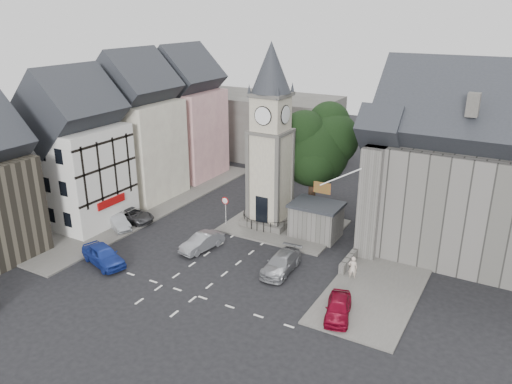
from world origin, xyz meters
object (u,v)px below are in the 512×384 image
Objects in this scene: pedestrian at (353,268)px; clock_tower at (270,138)px; car_west_blue at (103,255)px; stone_shelter at (316,220)px; car_east_red at (338,308)px.

clock_tower is at bearing -49.53° from pedestrian.
stone_shelter is at bearing -26.53° from car_west_blue.
car_west_blue is 2.45× the size of pedestrian.
car_west_blue is (-12.30, -12.81, -0.78)m from stone_shelter.
clock_tower reaches higher than car_east_red.
pedestrian is (5.27, -5.50, -0.62)m from stone_shelter.
clock_tower is at bearing 174.16° from stone_shelter.
car_west_blue is 18.53m from car_east_red.
car_east_red is 2.08× the size of pedestrian.
clock_tower is 8.77× the size of pedestrian.
car_west_blue is 1.18× the size of car_east_red.
pedestrian is at bearing -30.74° from clock_tower.
stone_shelter is (4.80, -0.49, -6.57)m from clock_tower.
car_west_blue is at bearing 172.22° from car_east_red.
clock_tower is 4.21× the size of car_east_red.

